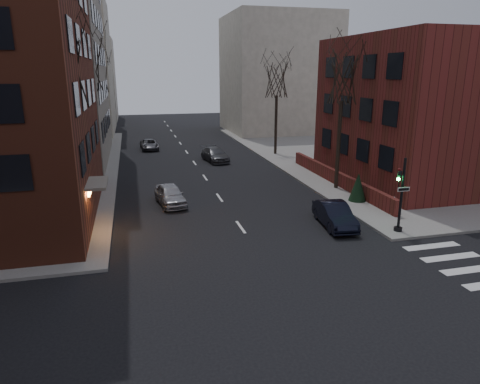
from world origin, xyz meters
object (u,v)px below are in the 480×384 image
streetlamp_far (107,109)px  car_lane_far (149,145)px  tree_left_c (98,75)px  car_lane_silver (170,195)px  evergreen_shrub (358,187)px  tree_right_b (277,80)px  tree_left_a (62,71)px  car_lane_gray (215,155)px  traffic_signal (400,200)px  parked_sedan (335,215)px  tree_right_a (343,78)px  streetlamp_near (94,133)px  tree_left_b (84,65)px  sandwich_board (394,205)px

streetlamp_far → car_lane_far: size_ratio=1.56×
streetlamp_far → tree_left_c: bearing=-106.7°
car_lane_silver → evergreen_shrub: size_ratio=2.07×
car_lane_silver → tree_right_b: bearing=42.4°
tree_left_a → car_lane_gray: (10.87, 16.37, -7.81)m
traffic_signal → evergreen_shrub: 5.72m
tree_right_b → parked_sedan: bearing=-99.8°
parked_sedan → car_lane_silver: (-8.60, 6.38, -0.01)m
tree_left_c → tree_right_a: 28.17m
tree_right_a → car_lane_gray: 15.89m
traffic_signal → streetlamp_near: bearing=141.1°
car_lane_silver → evergreen_shrub: 12.38m
tree_left_a → streetlamp_far: bearing=88.8°
car_lane_far → streetlamp_far: bearing=138.4°
tree_left_c → tree_left_b: bearing=-90.0°
car_lane_silver → sandwich_board: (12.92, -5.53, -0.04)m
tree_right_b → evergreen_shrub: (-0.15, -17.39, -6.49)m
tree_right_a → parked_sedan: 10.87m
traffic_signal → evergreen_shrub: (0.72, 5.62, -0.81)m
tree_left_c → car_lane_silver: bearing=-76.7°
car_lane_gray → streetlamp_near: bearing=-148.7°
traffic_signal → car_lane_gray: size_ratio=0.88×
traffic_signal → tree_right_b: size_ratio=0.44×
car_lane_far → evergreen_shrub: evergreen_shrub is taller
tree_left_a → car_lane_silver: (5.37, 3.24, -7.81)m
tree_right_a → car_lane_far: bearing=121.6°
traffic_signal → car_lane_silver: bearing=144.0°
tree_left_c → car_lane_silver: (5.37, -22.76, -7.36)m
parked_sedan → evergreen_shrub: 5.14m
tree_left_a → streetlamp_near: bearing=85.7°
parked_sedan → streetlamp_near: bearing=146.5°
traffic_signal → tree_left_c: (-16.74, 31.01, 6.12)m
streetlamp_near → tree_left_b: bearing=98.5°
tree_right_a → car_lane_silver: (-12.23, -0.76, -7.36)m
streetlamp_far → car_lane_gray: (10.27, -11.63, -3.58)m
tree_right_b → car_lane_silver: 20.38m
tree_left_a → car_lane_far: 26.24m
car_lane_gray → sandwich_board: car_lane_gray is taller
tree_left_a → car_lane_silver: bearing=31.2°
traffic_signal → car_lane_silver: 14.10m
tree_right_b → car_lane_gray: bearing=-166.4°
tree_right_a → car_lane_silver: size_ratio=2.49×
tree_right_b → evergreen_shrub: tree_right_b is taller
streetlamp_near → car_lane_silver: 7.62m
tree_left_a → parked_sedan: 16.30m
car_lane_gray → evergreen_shrub: (6.58, -15.76, 0.44)m
tree_right_b → car_lane_gray: 9.80m
tree_left_a → car_lane_silver: size_ratio=2.63×
streetlamp_near → car_lane_far: bearing=75.2°
tree_left_c → sandwich_board: bearing=-57.1°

